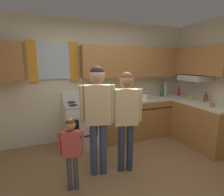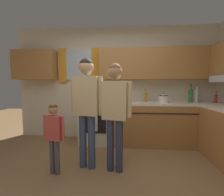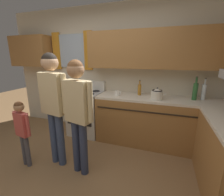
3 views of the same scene
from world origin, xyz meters
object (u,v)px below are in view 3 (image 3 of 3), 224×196
object	(u,v)px
stovetop_kettle	(157,94)
small_child	(22,127)
stove_oven	(87,112)
mug_ceramic_white	(117,93)
adult_in_plaid	(78,106)
bottle_oil_amber	(139,89)
bottle_tall_clear	(204,92)
bottle_wine_green	(195,91)
adult_holding_child	(53,98)

from	to	relation	value
stovetop_kettle	small_child	xyz separation A→B (m)	(-1.78, -1.14, -0.36)
stove_oven	mug_ceramic_white	size ratio (longest dim) A/B	8.76
stovetop_kettle	adult_in_plaid	distance (m)	1.37
bottle_oil_amber	bottle_tall_clear	size ratio (longest dim) A/B	0.78
bottle_wine_green	bottle_tall_clear	world-z (taller)	bottle_wine_green
stove_oven	bottle_oil_amber	xyz separation A→B (m)	(1.09, 0.09, 0.54)
adult_in_plaid	stove_oven	bearing A→B (deg)	113.46
bottle_oil_amber	stove_oven	bearing A→B (deg)	-175.23
stove_oven	adult_in_plaid	size ratio (longest dim) A/B	0.70
stovetop_kettle	small_child	size ratio (longest dim) A/B	0.27
stove_oven	stovetop_kettle	size ratio (longest dim) A/B	4.02
bottle_oil_amber	small_child	bearing A→B (deg)	-136.77
mug_ceramic_white	small_child	distance (m)	1.62
bottle_wine_green	bottle_tall_clear	bearing A→B (deg)	20.45
mug_ceramic_white	stovetop_kettle	distance (m)	0.72
bottle_wine_green	adult_holding_child	xyz separation A→B (m)	(-1.96, -1.11, -0.01)
mug_ceramic_white	adult_in_plaid	xyz separation A→B (m)	(-0.22, -1.03, 0.04)
stovetop_kettle	bottle_wine_green	bearing A→B (deg)	16.56
bottle_oil_amber	mug_ceramic_white	bearing A→B (deg)	-154.18
bottle_tall_clear	small_child	distance (m)	2.90
stove_oven	small_child	bearing A→B (deg)	-105.73
bottle_tall_clear	stovetop_kettle	world-z (taller)	bottle_tall_clear
bottle_wine_green	adult_holding_child	world-z (taller)	adult_holding_child
bottle_oil_amber	mug_ceramic_white	size ratio (longest dim) A/B	2.28
bottle_wine_green	mug_ceramic_white	world-z (taller)	bottle_wine_green
mug_ceramic_white	stove_oven	bearing A→B (deg)	172.36
stovetop_kettle	adult_holding_child	world-z (taller)	adult_holding_child
adult_holding_child	adult_in_plaid	distance (m)	0.43
bottle_wine_green	adult_in_plaid	world-z (taller)	adult_in_plaid
bottle_wine_green	stovetop_kettle	size ratio (longest dim) A/B	1.44
mug_ceramic_white	adult_holding_child	bearing A→B (deg)	-123.51
mug_ceramic_white	small_child	world-z (taller)	small_child
bottle_wine_green	stovetop_kettle	world-z (taller)	bottle_wine_green
adult_holding_child	adult_in_plaid	bearing A→B (deg)	-8.65
bottle_tall_clear	adult_in_plaid	size ratio (longest dim) A/B	0.23
adult_in_plaid	stovetop_kettle	bearing A→B (deg)	47.08
adult_holding_child	adult_in_plaid	world-z (taller)	adult_holding_child
adult_in_plaid	adult_holding_child	bearing A→B (deg)	171.35
stove_oven	bottle_tall_clear	xyz separation A→B (m)	(2.16, 0.10, 0.57)
bottle_oil_amber	adult_holding_child	bearing A→B (deg)	-131.61
adult_in_plaid	small_child	size ratio (longest dim) A/B	1.56
small_child	adult_in_plaid	bearing A→B (deg)	9.42
bottle_oil_amber	stovetop_kettle	world-z (taller)	bottle_oil_amber
stove_oven	bottle_oil_amber	size ratio (longest dim) A/B	3.85
stove_oven	adult_holding_child	world-z (taller)	adult_holding_child
bottle_wine_green	stovetop_kettle	xyz separation A→B (m)	(-0.60, -0.18, -0.06)
bottle_tall_clear	mug_ceramic_white	distance (m)	1.47
stove_oven	bottle_wine_green	xyz separation A→B (m)	(2.02, 0.05, 0.58)
stove_oven	adult_holding_child	xyz separation A→B (m)	(0.06, -1.06, 0.58)
bottle_wine_green	small_child	distance (m)	2.75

